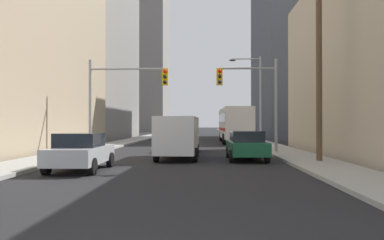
{
  "coord_description": "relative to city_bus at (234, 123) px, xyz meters",
  "views": [
    {
      "loc": [
        1.48,
        -3.94,
        1.89
      ],
      "look_at": [
        0.0,
        38.36,
        2.31
      ],
      "focal_mm": 36.43,
      "sensor_mm": 36.0,
      "label": 1
    }
  ],
  "objects": [
    {
      "name": "sedan_green",
      "position": [
        -0.73,
        -18.38,
        -1.16
      ],
      "size": [
        1.95,
        4.25,
        1.52
      ],
      "color": "#195938",
      "rests_on": "ground"
    },
    {
      "name": "traffic_signal_near_right",
      "position": [
        -0.05,
        -14.02,
        2.12
      ],
      "size": [
        3.84,
        0.44,
        6.0
      ],
      "color": "gray",
      "rests_on": "ground"
    },
    {
      "name": "traffic_signal_near_left",
      "position": [
        -8.03,
        -14.02,
        2.17
      ],
      "size": [
        5.1,
        0.44,
        6.0
      ],
      "color": "gray",
      "rests_on": "ground"
    },
    {
      "name": "cargo_van_white",
      "position": [
        -4.33,
        -17.83,
        -0.64
      ],
      "size": [
        2.16,
        5.26,
        2.26
      ],
      "color": "white",
      "rests_on": "ground"
    },
    {
      "name": "sedan_silver",
      "position": [
        -7.89,
        -23.16,
        -1.16
      ],
      "size": [
        1.95,
        4.23,
        1.52
      ],
      "color": "#B7BABF",
      "rests_on": "ground"
    },
    {
      "name": "sedan_grey",
      "position": [
        -4.32,
        -12.46,
        -1.16
      ],
      "size": [
        1.95,
        4.21,
        1.52
      ],
      "color": "slate",
      "rests_on": "ground"
    },
    {
      "name": "building_left_far_tower",
      "position": [
        -22.33,
        59.09,
        21.8
      ],
      "size": [
        19.35,
        18.19,
        47.46
      ],
      "primitive_type": "cube",
      "color": "gray",
      "rests_on": "ground"
    },
    {
      "name": "street_lamp_right",
      "position": [
        1.25,
        -6.22,
        2.64
      ],
      "size": [
        2.66,
        0.32,
        7.5
      ],
      "color": "gray",
      "rests_on": "ground"
    },
    {
      "name": "building_left_mid_office",
      "position": [
        -25.19,
        9.82,
        15.6
      ],
      "size": [
        24.13,
        22.37,
        35.05
      ],
      "primitive_type": "cube",
      "color": "gray",
      "rests_on": "ground"
    },
    {
      "name": "utility_pole_right",
      "position": [
        2.53,
        -20.04,
        3.24
      ],
      "size": [
        2.2,
        0.28,
        9.79
      ],
      "color": "brown",
      "rests_on": "ground"
    },
    {
      "name": "sidewalk_right",
      "position": [
        2.27,
        15.28,
        -1.85
      ],
      "size": [
        2.57,
        160.0,
        0.15
      ],
      "primitive_type": "cube",
      "color": "#9E9E99",
      "rests_on": "ground"
    },
    {
      "name": "sidewalk_left",
      "position": [
        -10.94,
        15.28,
        -1.85
      ],
      "size": [
        2.57,
        160.0,
        0.15
      ],
      "primitive_type": "cube",
      "color": "#9E9E99",
      "rests_on": "ground"
    },
    {
      "name": "building_right_mid_block",
      "position": [
        15.01,
        14.38,
        9.44
      ],
      "size": [
        21.07,
        19.92,
        22.73
      ],
      "primitive_type": "cube",
      "color": "#4C515B",
      "rests_on": "ground"
    },
    {
      "name": "city_bus",
      "position": [
        0.0,
        0.0,
        0.0
      ],
      "size": [
        2.69,
        11.54,
        3.4
      ],
      "color": "silver",
      "rests_on": "ground"
    }
  ]
}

